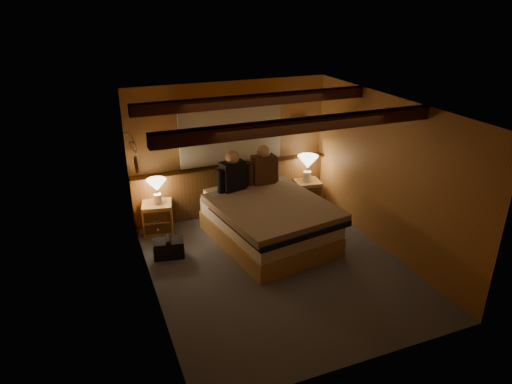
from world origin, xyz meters
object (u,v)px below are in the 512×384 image
lamp_left (157,187)px  lamp_right (308,163)px  person_right (263,168)px  duffel_bag (169,248)px  nightstand_right (307,193)px  bed (269,221)px  nightstand_left (158,218)px  person_left (233,174)px

lamp_left → lamp_right: lamp_right is taller
person_right → duffel_bag: size_ratio=1.43×
nightstand_right → lamp_right: size_ratio=1.03×
bed → nightstand_left: (-1.61, 1.00, -0.11)m
nightstand_left → lamp_right: size_ratio=1.13×
bed → person_right: person_right is taller
lamp_left → person_right: size_ratio=0.60×
bed → nightstand_right: size_ratio=4.51×
lamp_left → person_right: bearing=-7.1°
person_left → duffel_bag: size_ratio=1.42×
person_left → person_right: 0.60m
nightstand_right → lamp_left: 2.87m
lamp_right → person_right: (-0.99, -0.25, 0.14)m
person_left → person_right: (0.59, 0.09, 0.00)m
bed → nightstand_left: bearing=139.3°
nightstand_right → person_right: bearing=-158.4°
lamp_right → duffel_bag: bearing=-162.7°
person_left → person_right: bearing=-4.3°
nightstand_left → lamp_left: 0.57m
bed → nightstand_right: 1.59m
person_left → person_right: size_ratio=1.00×
lamp_left → duffel_bag: size_ratio=0.85×
nightstand_right → person_right: 1.27m
nightstand_left → lamp_right: bearing=12.3°
nightstand_right → lamp_right: (-0.01, 0.00, 0.60)m
nightstand_right → person_left: 1.79m
person_left → person_right: person_right is taller
lamp_left → nightstand_right: bearing=0.4°
duffel_bag → bed: bearing=5.7°
lamp_left → person_left: (1.21, -0.31, 0.16)m
lamp_right → nightstand_left: bearing=-179.7°
nightstand_right → duffel_bag: size_ratio=1.03×
lamp_left → lamp_right: bearing=0.4°
person_left → duffel_bag: 1.60m
nightstand_left → person_left: 1.48m
nightstand_left → duffel_bag: nightstand_left is taller
nightstand_left → duffel_bag: size_ratio=1.13×
lamp_left → person_right: 1.82m
nightstand_left → duffel_bag: (-0.00, -0.87, -0.12)m
lamp_right → duffel_bag: size_ratio=1.00×
lamp_left → duffel_bag: 1.10m
nightstand_left → person_left: size_ratio=0.79×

